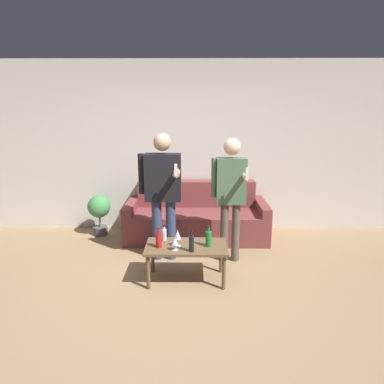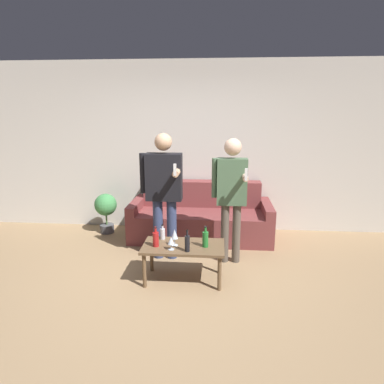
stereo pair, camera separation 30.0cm
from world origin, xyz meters
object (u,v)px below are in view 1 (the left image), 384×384
object	(u,v)px
couch	(196,218)
person_standing_right	(231,189)
bottle_orange	(164,234)
person_standing_left	(163,188)
coffee_table	(186,250)

from	to	relation	value
couch	person_standing_right	distance (m)	1.18
couch	person_standing_right	world-z (taller)	person_standing_right
bottle_orange	person_standing_left	world-z (taller)	person_standing_left
coffee_table	person_standing_right	bearing A→B (deg)	45.00
coffee_table	bottle_orange	size ratio (longest dim) A/B	5.19
couch	coffee_table	world-z (taller)	couch
couch	person_standing_right	bearing A→B (deg)	-63.93
coffee_table	person_standing_left	world-z (taller)	person_standing_left
couch	bottle_orange	world-z (taller)	couch
couch	coffee_table	xyz separation A→B (m)	(-0.12, -1.42, 0.08)
person_standing_left	person_standing_right	xyz separation A→B (m)	(0.87, -0.06, -0.01)
person_standing_left	person_standing_right	world-z (taller)	person_standing_left
coffee_table	bottle_orange	xyz separation A→B (m)	(-0.27, 0.18, 0.12)
bottle_orange	person_standing_right	bearing A→B (deg)	24.55
person_standing_left	bottle_orange	bearing A→B (deg)	-83.61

